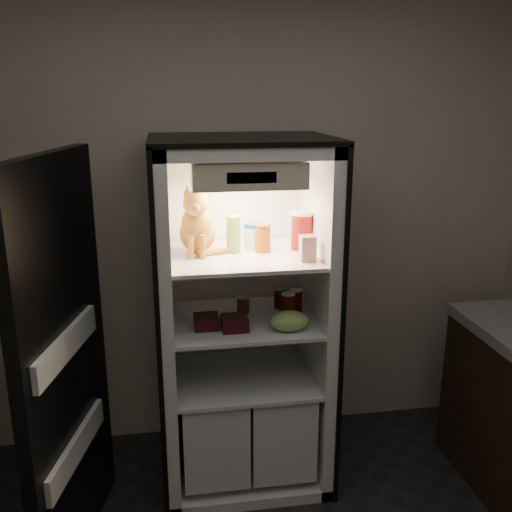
{
  "coord_description": "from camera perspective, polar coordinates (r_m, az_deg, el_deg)",
  "views": [
    {
      "loc": [
        -0.38,
        -1.44,
        2.08
      ],
      "look_at": [
        0.07,
        1.32,
        1.28
      ],
      "focal_mm": 40.0,
      "sensor_mm": 36.0,
      "label": 1
    }
  ],
  "objects": [
    {
      "name": "soda_can_c",
      "position": [
        2.98,
        3.21,
        -5.02
      ],
      "size": [
        0.07,
        0.07,
        0.14
      ],
      "color": "black",
      "rests_on": "refrigerator"
    },
    {
      "name": "pepper_jar",
      "position": [
        2.97,
        4.65,
        2.57
      ],
      "size": [
        0.12,
        0.12,
        0.2
      ],
      "color": "maroon",
      "rests_on": "refrigerator"
    },
    {
      "name": "salsa_jar",
      "position": [
        2.91,
        0.69,
        1.77
      ],
      "size": [
        0.08,
        0.08,
        0.14
      ],
      "color": "maroon",
      "rests_on": "refrigerator"
    },
    {
      "name": "fridge_door",
      "position": [
        2.68,
        -18.55,
        -10.62
      ],
      "size": [
        0.25,
        0.86,
        1.85
      ],
      "rotation": [
        0.0,
        0.0,
        -0.22
      ],
      "color": "black",
      "rests_on": "floor"
    },
    {
      "name": "parmesan_shaker",
      "position": [
        2.9,
        -2.28,
        2.19
      ],
      "size": [
        0.07,
        0.07,
        0.19
      ],
      "color": "#24862C",
      "rests_on": "refrigerator"
    },
    {
      "name": "soda_can_b",
      "position": [
        3.06,
        3.96,
        -4.56
      ],
      "size": [
        0.07,
        0.07,
        0.13
      ],
      "color": "black",
      "rests_on": "refrigerator"
    },
    {
      "name": "refrigerator",
      "position": [
        3.12,
        -1.41,
        -8.31
      ],
      "size": [
        0.9,
        0.72,
        1.88
      ],
      "color": "white",
      "rests_on": "floor"
    },
    {
      "name": "berry_box_right",
      "position": [
        2.86,
        -2.15,
        -6.71
      ],
      "size": [
        0.13,
        0.13,
        0.07
      ],
      "primitive_type": "cube",
      "color": "#450B17",
      "rests_on": "refrigerator"
    },
    {
      "name": "room_shell",
      "position": [
        1.56,
        5.35,
        -1.17
      ],
      "size": [
        3.6,
        3.6,
        3.6
      ],
      "color": "white",
      "rests_on": "floor"
    },
    {
      "name": "grape_bag",
      "position": [
        2.85,
        3.31,
        -6.5
      ],
      "size": [
        0.2,
        0.14,
        0.1
      ],
      "primitive_type": "ellipsoid",
      "color": "#76AB4F",
      "rests_on": "refrigerator"
    },
    {
      "name": "tabby_cat",
      "position": [
        2.89,
        -5.89,
        2.93
      ],
      "size": [
        0.31,
        0.35,
        0.37
      ],
      "rotation": [
        0.0,
        0.0,
        -0.09
      ],
      "color": "#B06716",
      "rests_on": "refrigerator"
    },
    {
      "name": "berry_box_left",
      "position": [
        2.89,
        -4.98,
        -6.57
      ],
      "size": [
        0.12,
        0.12,
        0.06
      ],
      "primitive_type": "cube",
      "color": "#450B17",
      "rests_on": "refrigerator"
    },
    {
      "name": "cream_carton",
      "position": [
        2.77,
        5.18,
        0.78
      ],
      "size": [
        0.07,
        0.07,
        0.12
      ],
      "primitive_type": "cube",
      "color": "white",
      "rests_on": "refrigerator"
    },
    {
      "name": "soda_can_a",
      "position": [
        3.13,
        2.37,
        -4.25
      ],
      "size": [
        0.06,
        0.06,
        0.11
      ],
      "color": "black",
      "rests_on": "refrigerator"
    },
    {
      "name": "mayo_tub",
      "position": [
        2.98,
        -0.28,
        2.02
      ],
      "size": [
        0.1,
        0.1,
        0.14
      ],
      "color": "white",
      "rests_on": "refrigerator"
    },
    {
      "name": "condiment_jar",
      "position": [
        3.07,
        -1.29,
        -4.84
      ],
      "size": [
        0.07,
        0.07,
        0.09
      ],
      "color": "#513A17",
      "rests_on": "refrigerator"
    }
  ]
}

